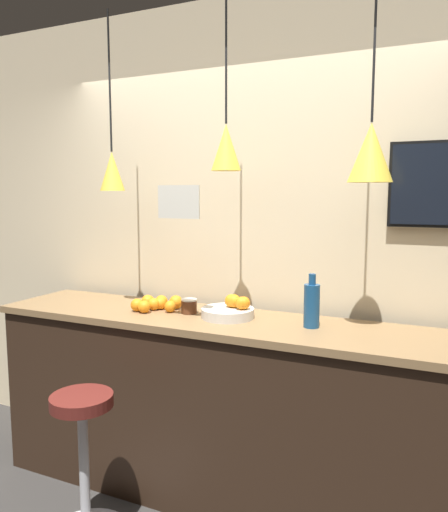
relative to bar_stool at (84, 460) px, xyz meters
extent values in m
cube|color=beige|center=(0.48, 1.03, 1.02)|extent=(8.00, 0.06, 2.90)
cube|color=black|center=(0.48, 0.62, 0.08)|extent=(2.74, 0.55, 1.01)
cube|color=olive|center=(0.48, 0.62, 0.60)|extent=(2.78, 0.59, 0.04)
cylinder|color=#B7B7BC|center=(0.00, 0.00, -0.07)|extent=(0.05, 0.05, 0.69)
cylinder|color=#5B1E19|center=(0.00, 0.00, 0.31)|extent=(0.31, 0.31, 0.06)
cylinder|color=beige|center=(0.49, 0.65, 0.65)|extent=(0.29, 0.29, 0.05)
sphere|color=orange|center=(0.57, 0.66, 0.71)|extent=(0.07, 0.07, 0.07)
sphere|color=orange|center=(0.58, 0.66, 0.71)|extent=(0.07, 0.07, 0.07)
sphere|color=orange|center=(0.51, 0.68, 0.72)|extent=(0.08, 0.08, 0.08)
sphere|color=orange|center=(0.50, 0.68, 0.71)|extent=(0.07, 0.07, 0.07)
sphere|color=orange|center=(0.04, 0.67, 0.66)|extent=(0.07, 0.07, 0.07)
sphere|color=orange|center=(0.02, 0.71, 0.66)|extent=(0.08, 0.08, 0.08)
sphere|color=orange|center=(-0.06, 0.57, 0.66)|extent=(0.08, 0.08, 0.08)
sphere|color=orange|center=(0.01, 0.63, 0.66)|extent=(0.07, 0.07, 0.07)
sphere|color=orange|center=(0.13, 0.63, 0.66)|extent=(0.07, 0.07, 0.07)
sphere|color=orange|center=(0.12, 0.72, 0.67)|extent=(0.08, 0.08, 0.08)
sphere|color=orange|center=(-0.05, 0.68, 0.66)|extent=(0.08, 0.08, 0.08)
sphere|color=orange|center=(0.00, 0.55, 0.66)|extent=(0.07, 0.07, 0.07)
cylinder|color=navy|center=(0.96, 0.65, 0.74)|extent=(0.08, 0.08, 0.22)
cylinder|color=navy|center=(0.96, 0.65, 0.88)|extent=(0.04, 0.04, 0.06)
cylinder|color=#562D19|center=(0.24, 0.65, 0.66)|extent=(0.09, 0.09, 0.08)
cylinder|color=white|center=(0.24, 0.65, 0.70)|extent=(0.09, 0.09, 0.01)
cylinder|color=black|center=(-0.27, 0.65, 1.96)|extent=(0.01, 0.01, 0.81)
cone|color=yellow|center=(-0.27, 0.65, 1.44)|extent=(0.15, 0.15, 0.23)
sphere|color=#F9EFCC|center=(-0.27, 0.65, 1.35)|extent=(0.04, 0.04, 0.04)
cylinder|color=black|center=(0.48, 0.65, 2.03)|extent=(0.01, 0.01, 0.69)
cone|color=yellow|center=(0.48, 0.65, 1.56)|extent=(0.16, 0.16, 0.25)
sphere|color=#F9EFCC|center=(0.48, 0.65, 1.45)|extent=(0.04, 0.04, 0.04)
cylinder|color=black|center=(1.23, 0.65, 2.01)|extent=(0.01, 0.01, 0.73)
cone|color=yellow|center=(1.23, 0.65, 1.50)|extent=(0.21, 0.21, 0.28)
sphere|color=#F9EFCC|center=(1.23, 0.65, 1.38)|extent=(0.04, 0.04, 0.04)
cube|color=silver|center=(0.32, 0.41, 1.27)|extent=(0.24, 0.01, 0.17)
camera|label=1|loc=(1.61, -1.82, 1.31)|focal=35.00mm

